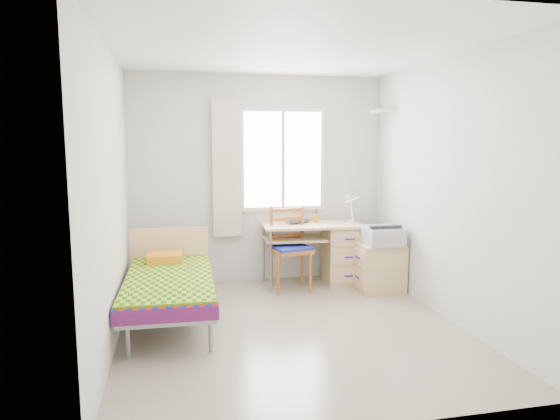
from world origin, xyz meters
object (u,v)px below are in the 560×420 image
object	(u,v)px
desk	(336,250)
printer	(382,235)
cabinet	(379,267)
bed	(169,282)
chair	(290,243)

from	to	relation	value
desk	printer	xyz separation A→B (m)	(0.40, -0.47, 0.27)
cabinet	bed	bearing A→B (deg)	-168.85
desk	printer	world-z (taller)	printer
bed	desk	bearing A→B (deg)	25.68
chair	printer	bearing A→B (deg)	-29.86
bed	desk	world-z (taller)	bed
cabinet	printer	size ratio (longest dim) A/B	1.16
printer	bed	bearing A→B (deg)	-167.92
printer	desk	bearing A→B (deg)	132.34
desk	bed	bearing A→B (deg)	-152.20
desk	cabinet	distance (m)	0.60
chair	printer	size ratio (longest dim) A/B	2.02
printer	chair	bearing A→B (deg)	164.15
bed	chair	world-z (taller)	chair
cabinet	printer	world-z (taller)	printer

